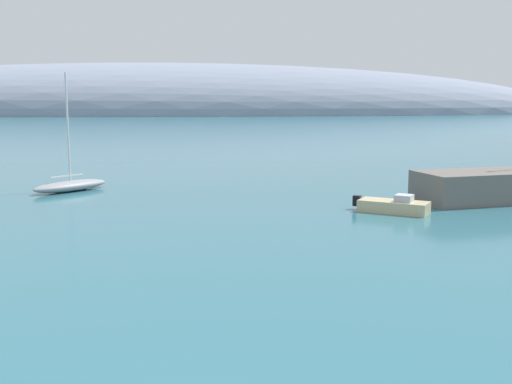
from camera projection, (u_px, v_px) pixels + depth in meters
name	position (u px, v px, depth m)	size (l,w,h in m)	color
distant_ridge	(156.00, 114.00, 242.40)	(339.66, 69.86, 39.67)	gray
sailboat_grey_mid_mooring	(70.00, 185.00, 43.84)	(5.33, 5.36, 8.33)	gray
motorboat_sand_foreground	(394.00, 206.00, 35.73)	(4.24, 3.49, 1.09)	#C6B284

